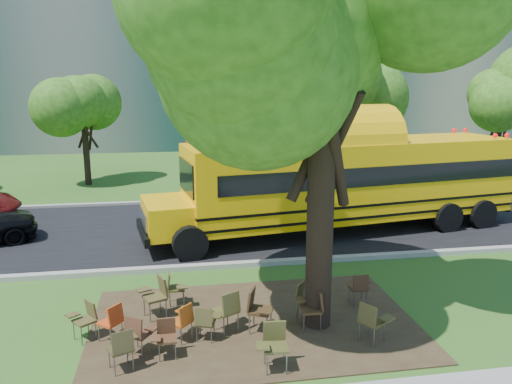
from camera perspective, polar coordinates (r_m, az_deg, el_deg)
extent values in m
plane|color=#275119|center=(11.62, -5.64, -14.04)|extent=(160.00, 160.00, 0.00)
cube|color=#382819|center=(11.27, -0.20, -14.78)|extent=(7.00, 4.50, 0.03)
cube|color=black|center=(18.15, -7.18, -4.17)|extent=(80.00, 8.00, 0.04)
cube|color=gray|center=(14.34, -6.49, -8.49)|extent=(80.00, 0.25, 0.14)
cube|color=gray|center=(22.10, -7.65, -1.05)|extent=(80.00, 0.25, 0.14)
cube|color=slate|center=(47.34, -19.47, 18.80)|extent=(38.00, 16.00, 22.00)
cube|color=gray|center=(54.79, 18.39, 19.49)|extent=(30.00, 16.00, 25.00)
cylinder|color=black|center=(26.97, -18.83, 4.46)|extent=(0.32, 0.32, 3.50)
sphere|color=#295613|center=(26.77, -19.20, 9.70)|extent=(4.80, 4.80, 4.80)
cylinder|color=black|center=(26.05, 9.93, 5.45)|extent=(0.38, 0.38, 4.20)
sphere|color=#295613|center=(25.87, 10.18, 11.93)|extent=(5.60, 5.60, 5.60)
cylinder|color=black|center=(28.89, 25.78, 4.48)|extent=(0.34, 0.34, 3.60)
sphere|color=#295613|center=(28.71, 26.26, 9.51)|extent=(5.00, 5.00, 5.00)
cylinder|color=black|center=(10.41, 7.36, -2.35)|extent=(0.56, 0.56, 5.06)
sphere|color=#295613|center=(10.12, 7.95, 17.85)|extent=(7.20, 7.20, 7.20)
cube|color=#F9B507|center=(17.79, 11.00, 1.56)|extent=(11.97, 4.47, 2.61)
cube|color=black|center=(17.90, 11.93, 2.53)|extent=(11.35, 4.41, 0.64)
cube|color=#F9B507|center=(15.87, -10.13, -2.77)|extent=(1.73, 2.53, 1.01)
cube|color=black|center=(17.92, 10.91, -0.53)|extent=(12.00, 4.50, 0.09)
cube|color=black|center=(18.01, 10.86, -1.75)|extent=(12.00, 4.50, 0.09)
cylinder|color=black|center=(14.84, -7.53, -5.90)|extent=(1.10, 0.48, 1.06)
cylinder|color=black|center=(17.35, -9.23, -3.25)|extent=(1.10, 0.48, 1.06)
cylinder|color=black|center=(18.75, 21.09, -2.76)|extent=(1.10, 0.48, 1.06)
cylinder|color=black|center=(20.79, 16.47, -0.99)|extent=(1.10, 0.48, 1.06)
cylinder|color=black|center=(19.72, 24.44, -2.33)|extent=(1.10, 0.48, 1.06)
cylinder|color=black|center=(21.67, 19.70, -0.69)|extent=(1.10, 0.48, 1.06)
cube|color=#42381D|center=(9.79, -15.24, -16.90)|extent=(0.53, 0.52, 0.05)
cube|color=#42381D|center=(9.53, -14.99, -16.24)|extent=(0.40, 0.24, 0.40)
cube|color=#42381D|center=(9.90, -14.17, -15.69)|extent=(0.31, 0.34, 0.03)
cylinder|color=slate|center=(10.00, -16.42, -17.76)|extent=(0.02, 0.02, 0.44)
cylinder|color=slate|center=(9.80, -13.88, -18.28)|extent=(0.02, 0.02, 0.44)
cube|color=#4D2B1B|center=(10.22, -13.22, -15.50)|extent=(0.55, 0.54, 0.05)
cube|color=#4D2B1B|center=(10.00, -13.87, -14.82)|extent=(0.38, 0.28, 0.39)
cube|color=#4D2B1B|center=(10.15, -11.69, -14.90)|extent=(0.32, 0.34, 0.03)
cylinder|color=slate|center=(10.53, -13.40, -15.98)|extent=(0.02, 0.02, 0.44)
cylinder|color=slate|center=(10.12, -12.91, -17.18)|extent=(0.02, 0.02, 0.44)
cube|color=#B14C12|center=(10.54, -8.65, -14.48)|extent=(0.55, 0.55, 0.05)
cube|color=#B14C12|center=(10.34, -7.98, -13.72)|extent=(0.32, 0.33, 0.38)
cube|color=#B14C12|center=(10.72, -8.36, -13.32)|extent=(0.33, 0.33, 0.03)
cylinder|color=slate|center=(10.63, -9.88, -15.55)|extent=(0.02, 0.02, 0.42)
cylinder|color=slate|center=(10.64, -7.35, -15.44)|extent=(0.02, 0.02, 0.42)
cube|color=#51301D|center=(10.01, -10.16, -16.22)|extent=(0.38, 0.37, 0.04)
cube|color=#51301D|center=(10.06, -10.23, -14.82)|extent=(0.36, 0.10, 0.35)
cube|color=#51301D|center=(9.85, -11.44, -16.08)|extent=(0.20, 0.25, 0.03)
cylinder|color=slate|center=(9.98, -9.18, -17.59)|extent=(0.02, 0.02, 0.40)
cylinder|color=slate|center=(10.24, -11.02, -16.84)|extent=(0.02, 0.02, 0.40)
cube|color=#423E1C|center=(10.51, -5.80, -14.63)|extent=(0.45, 0.44, 0.04)
cube|color=#423E1C|center=(10.29, -6.02, -14.06)|extent=(0.36, 0.18, 0.35)
cube|color=#423E1C|center=(10.53, -4.51, -13.90)|extent=(0.25, 0.29, 0.03)
cylinder|color=slate|center=(10.76, -6.41, -15.15)|extent=(0.02, 0.02, 0.40)
cylinder|color=slate|center=(10.45, -5.13, -16.03)|extent=(0.02, 0.02, 0.40)
cube|color=#47451F|center=(9.46, 2.26, -17.34)|extent=(0.47, 0.45, 0.05)
cube|color=#47451F|center=(9.51, 2.12, -15.58)|extent=(0.42, 0.13, 0.42)
cube|color=#47451F|center=(9.25, 0.77, -17.19)|extent=(0.25, 0.31, 0.03)
cylinder|color=slate|center=(9.45, 3.52, -19.04)|extent=(0.03, 0.03, 0.47)
cylinder|color=slate|center=(9.71, 1.01, -18.08)|extent=(0.03, 0.03, 0.47)
cube|color=#473019|center=(10.89, 6.27, -13.20)|extent=(0.44, 0.46, 0.05)
cube|color=#473019|center=(10.83, 7.30, -12.02)|extent=(0.12, 0.42, 0.42)
cube|color=#473019|center=(11.03, 5.23, -12.11)|extent=(0.31, 0.25, 0.03)
cylinder|color=slate|center=(10.80, 5.50, -14.80)|extent=(0.03, 0.03, 0.47)
cylinder|color=slate|center=(11.18, 6.96, -13.84)|extent=(0.03, 0.03, 0.47)
cube|color=#463F1E|center=(10.61, 13.15, -14.26)|extent=(0.57, 0.58, 0.05)
cube|color=#463F1E|center=(10.38, 12.61, -13.49)|extent=(0.30, 0.40, 0.41)
cube|color=#463F1E|center=(10.55, 14.76, -13.78)|extent=(0.36, 0.34, 0.03)
cylinder|color=slate|center=(10.93, 12.86, -14.76)|extent=(0.02, 0.02, 0.46)
cylinder|color=slate|center=(10.50, 13.33, -15.97)|extent=(0.02, 0.02, 0.46)
cube|color=#C83E15|center=(10.82, -16.35, -14.10)|extent=(0.54, 0.55, 0.05)
cube|color=#C83E15|center=(10.62, -15.76, -13.34)|extent=(0.31, 0.35, 0.38)
cube|color=#C83E15|center=(11.00, -16.01, -12.97)|extent=(0.34, 0.33, 0.03)
cylinder|color=slate|center=(10.93, -17.51, -15.15)|extent=(0.02, 0.02, 0.43)
cylinder|color=slate|center=(10.91, -15.04, -15.04)|extent=(0.02, 0.02, 0.43)
cube|color=#4D4321|center=(11.53, -11.50, -11.74)|extent=(0.58, 0.59, 0.05)
cube|color=#4D4321|center=(11.50, -10.62, -10.47)|extent=(0.26, 0.45, 0.44)
cube|color=#4D4321|center=(11.66, -12.71, -10.81)|extent=(0.38, 0.34, 0.03)
cylinder|color=slate|center=(11.42, -12.02, -13.39)|extent=(0.03, 0.03, 0.49)
cylinder|color=slate|center=(11.85, -10.91, -12.34)|extent=(0.03, 0.03, 0.49)
cube|color=#4C4821|center=(12.10, -9.10, -10.80)|extent=(0.39, 0.41, 0.05)
cube|color=#4C4821|center=(12.02, -9.95, -9.93)|extent=(0.10, 0.38, 0.38)
cube|color=#4C4821|center=(11.86, -8.42, -10.69)|extent=(0.27, 0.22, 0.03)
cylinder|color=slate|center=(12.34, -8.33, -11.38)|extent=(0.02, 0.02, 0.43)
cylinder|color=slate|center=(12.04, -9.81, -12.07)|extent=(0.02, 0.02, 0.43)
cube|color=#4F4B22|center=(10.75, -3.49, -13.40)|extent=(0.61, 0.60, 0.05)
cube|color=#4F4B22|center=(10.51, -2.86, -12.59)|extent=(0.43, 0.31, 0.44)
cube|color=#4F4B22|center=(10.95, -2.87, -12.15)|extent=(0.36, 0.38, 0.03)
cylinder|color=slate|center=(10.90, -4.88, -14.47)|extent=(0.03, 0.03, 0.49)
cylinder|color=slate|center=(10.83, -2.07, -14.63)|extent=(0.03, 0.03, 0.49)
cube|color=brown|center=(11.39, 5.83, -12.25)|extent=(0.54, 0.55, 0.05)
cube|color=brown|center=(11.36, 5.05, -11.14)|extent=(0.31, 0.35, 0.38)
cube|color=brown|center=(11.10, 6.01, -12.28)|extent=(0.34, 0.33, 0.03)
cylinder|color=slate|center=(11.56, 6.88, -13.06)|extent=(0.02, 0.02, 0.42)
cylinder|color=slate|center=(11.40, 4.71, -13.38)|extent=(0.02, 0.02, 0.42)
cube|color=#3E2416|center=(12.23, 11.58, -10.72)|extent=(0.39, 0.37, 0.05)
cube|color=#3E2416|center=(12.01, 11.90, -10.13)|extent=(0.37, 0.09, 0.37)
cube|color=#3E2416|center=(12.37, 12.36, -9.92)|extent=(0.20, 0.26, 0.03)
cylinder|color=slate|center=(12.39, 10.59, -11.40)|extent=(0.02, 0.02, 0.41)
cylinder|color=slate|center=(12.23, 12.50, -11.82)|extent=(0.02, 0.02, 0.41)
cube|color=#4D4421|center=(11.05, -19.05, -13.77)|extent=(0.53, 0.53, 0.05)
cube|color=#4D4421|center=(11.03, -18.35, -12.60)|extent=(0.29, 0.35, 0.37)
cube|color=#4D4421|center=(11.13, -20.24, -13.03)|extent=(0.33, 0.32, 0.03)
cylinder|color=slate|center=(10.95, -19.31, -15.25)|extent=(0.02, 0.02, 0.42)
cylinder|color=slate|center=(11.33, -18.64, -14.24)|extent=(0.02, 0.02, 0.42)
cube|color=#3C2915|center=(10.72, 0.50, -13.41)|extent=(0.59, 0.60, 0.06)
cube|color=#3C2915|center=(10.66, -0.56, -12.12)|extent=(0.27, 0.45, 0.44)
cube|color=#3C2915|center=(10.40, 1.00, -13.46)|extent=(0.38, 0.35, 0.03)
cylinder|color=slate|center=(10.95, 1.72, -14.26)|extent=(0.03, 0.03, 0.50)
cylinder|color=slate|center=(10.71, -0.76, -14.92)|extent=(0.03, 0.03, 0.50)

